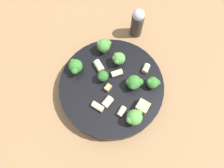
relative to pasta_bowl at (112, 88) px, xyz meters
The scene contains 18 objects.
ground_plane 0.02m from the pasta_bowl, ahead, with size 2.00×2.00×0.00m, color #936D47.
pasta_bowl is the anchor object (origin of this frame).
broccoli_floret_0 0.05m from the pasta_bowl, 127.48° to the right, with size 0.03×0.03×0.03m.
broccoli_floret_1 0.06m from the pasta_bowl, 87.20° to the left, with size 0.03×0.04×0.04m.
broccoli_floret_2 0.07m from the pasta_bowl, 163.88° to the left, with size 0.03×0.03×0.04m.
broccoli_floret_3 0.10m from the pasta_bowl, 88.49° to the left, with size 0.03×0.03×0.03m.
broccoli_floret_4 0.10m from the pasta_bowl, 30.94° to the left, with size 0.04×0.04×0.04m.
broccoli_floret_5 0.10m from the pasta_bowl, 115.62° to the right, with size 0.04×0.03×0.04m.
broccoli_floret_6 0.10m from the pasta_bowl, 169.14° to the right, with size 0.03×0.04×0.04m.
rigatoni_0 0.10m from the pasta_bowl, 115.92° to the left, with size 0.01×0.01×0.02m, color beige.
rigatoni_1 0.07m from the pasta_bowl, 19.42° to the left, with size 0.01×0.01×0.02m, color beige.
rigatoni_2 0.05m from the pasta_bowl, 12.18° to the right, with size 0.02×0.02×0.02m, color beige.
rigatoni_3 0.06m from the pasta_bowl, 147.44° to the right, with size 0.02×0.02×0.03m, color beige.
rigatoni_4 0.07m from the pasta_bowl, 30.48° to the right, with size 0.01×0.01×0.03m, color beige.
rigatoni_5 0.04m from the pasta_bowl, 155.75° to the left, with size 0.01×0.01×0.03m, color beige.
chicken_chunk_0 0.09m from the pasta_bowl, 51.90° to the left, with size 0.03×0.03×0.02m, color tan.
chicken_chunk_1 0.03m from the pasta_bowl, 46.01° to the right, with size 0.02×0.01×0.01m, color tan.
pepper_shaker 0.19m from the pasta_bowl, 158.23° to the left, with size 0.03×0.03×0.09m.
Camera 1 is at (0.17, -0.00, 0.53)m, focal length 35.00 mm.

